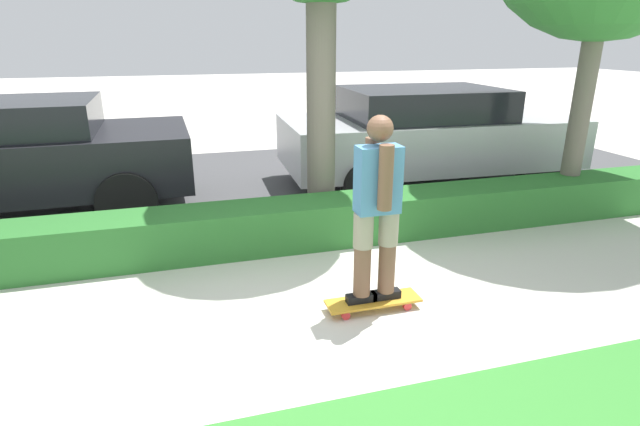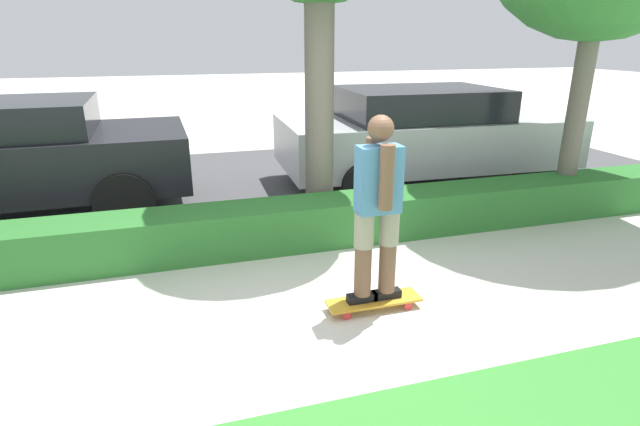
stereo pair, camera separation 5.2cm
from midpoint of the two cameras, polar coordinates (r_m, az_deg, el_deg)
name	(u,v)px [view 2 (the right image)]	position (r m, az deg, el deg)	size (l,w,h in m)	color
ground_plane	(317,319)	(4.27, -0.69, -11.97)	(60.00, 60.00, 0.00)	beige
street_asphalt	(243,185)	(8.08, -8.99, 3.22)	(15.05, 5.00, 0.01)	#474749
hedge_row	(276,226)	(5.57, -5.28, -1.45)	(15.05, 0.60, 0.50)	#2D702D
skateboard	(374,301)	(4.40, 5.82, -9.99)	(0.82, 0.24, 0.09)	gold
skater_person	(378,207)	(4.05, 6.23, 0.68)	(0.48, 0.41, 1.58)	black
parked_car_front	(16,156)	(7.45, -31.60, 5.58)	(4.17, 2.05, 1.50)	black
parked_car_middle	(424,133)	(8.18, 11.57, 8.90)	(4.62, 2.14, 1.50)	#B7B7BC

